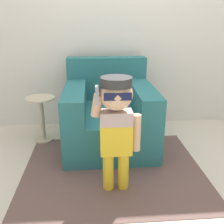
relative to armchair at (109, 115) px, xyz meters
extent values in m
plane|color=beige|center=(0.20, -0.11, -0.31)|extent=(10.00, 10.00, 0.00)
cube|color=silver|center=(0.20, 0.58, 0.99)|extent=(10.00, 0.05, 2.60)
cube|color=#286B70|center=(0.00, -0.05, -0.12)|extent=(0.90, 1.05, 0.39)
cube|color=#286B70|center=(0.00, 0.39, 0.32)|extent=(0.90, 0.18, 0.48)
cube|color=#286B70|center=(-0.35, -0.14, 0.20)|extent=(0.21, 0.87, 0.25)
cube|color=#286B70|center=(0.35, -0.14, 0.20)|extent=(0.21, 0.87, 0.25)
cylinder|color=gold|center=(-0.06, -0.85, -0.15)|extent=(0.08, 0.08, 0.32)
cylinder|color=gold|center=(0.06, -0.85, -0.15)|extent=(0.08, 0.08, 0.32)
cube|color=gold|center=(0.00, -0.85, 0.13)|extent=(0.24, 0.13, 0.24)
cube|color=#B29993|center=(0.00, -0.85, 0.30)|extent=(0.24, 0.13, 0.10)
sphere|color=tan|center=(0.00, -0.85, 0.47)|extent=(0.24, 0.24, 0.24)
cylinder|color=#2D2D2D|center=(0.00, -0.85, 0.56)|extent=(0.22, 0.22, 0.06)
cube|color=#2D2D2D|center=(0.00, -0.74, 0.54)|extent=(0.13, 0.11, 0.01)
cube|color=#0F1433|center=(0.00, -0.96, 0.48)|extent=(0.19, 0.01, 0.05)
cylinder|color=tan|center=(0.15, -0.85, 0.17)|extent=(0.07, 0.07, 0.29)
cylinder|color=tan|center=(-0.14, -0.85, 0.39)|extent=(0.09, 0.07, 0.17)
cube|color=gray|center=(-0.14, -0.86, 0.47)|extent=(0.02, 0.07, 0.13)
cylinder|color=beige|center=(-0.72, 0.08, -0.30)|extent=(0.20, 0.20, 0.02)
cylinder|color=beige|center=(-0.72, 0.08, -0.07)|extent=(0.06, 0.06, 0.48)
cylinder|color=beige|center=(-0.72, 0.08, 0.18)|extent=(0.31, 0.31, 0.02)
cube|color=brown|center=(0.00, -0.58, -0.31)|extent=(1.58, 1.32, 0.01)
camera|label=1|loc=(-0.17, -2.61, 0.98)|focal=42.00mm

